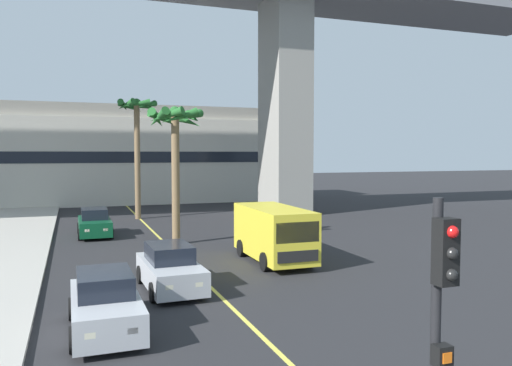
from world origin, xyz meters
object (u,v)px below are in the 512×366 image
at_px(traffic_light_median_near, 440,327).
at_px(palm_tree_mid_median, 175,133).
at_px(car_queue_third, 95,223).
at_px(car_queue_second, 170,269).
at_px(car_queue_front, 105,304).
at_px(delivery_van, 274,232).
at_px(palm_tree_near_median, 137,124).

height_order(traffic_light_median_near, palm_tree_mid_median, palm_tree_mid_median).
bearing_deg(car_queue_third, car_queue_second, -81.26).
xyz_separation_m(car_queue_front, car_queue_second, (2.36, 3.51, 0.00)).
xyz_separation_m(traffic_light_median_near, palm_tree_mid_median, (1.05, 21.31, 3.02)).
height_order(car_queue_second, delivery_van, delivery_van).
bearing_deg(car_queue_front, traffic_light_median_near, -70.79).
xyz_separation_m(car_queue_front, car_queue_third, (0.39, 16.32, 0.00)).
bearing_deg(delivery_van, palm_tree_near_median, 102.73).
relative_size(car_queue_front, car_queue_third, 1.00).
xyz_separation_m(car_queue_second, delivery_van, (5.03, 2.96, 0.57)).
distance_m(car_queue_front, car_queue_third, 16.33).
height_order(car_queue_front, delivery_van, delivery_van).
bearing_deg(car_queue_front, palm_tree_mid_median, 70.80).
bearing_deg(traffic_light_median_near, car_queue_second, 93.75).
relative_size(car_queue_third, palm_tree_near_median, 0.48).
distance_m(car_queue_second, palm_tree_mid_median, 10.18).
distance_m(delivery_van, traffic_light_median_near, 16.23).
bearing_deg(palm_tree_near_median, palm_tree_mid_median, -86.80).
distance_m(car_queue_second, delivery_van, 5.87).
bearing_deg(car_queue_front, palm_tree_near_median, 81.10).
distance_m(car_queue_third, palm_tree_near_median, 9.65).
bearing_deg(traffic_light_median_near, palm_tree_mid_median, 87.18).
bearing_deg(car_queue_third, delivery_van, -54.59).
relative_size(palm_tree_near_median, palm_tree_mid_median, 1.21).
height_order(car_queue_third, palm_tree_near_median, palm_tree_near_median).
relative_size(car_queue_third, delivery_van, 0.78).
relative_size(car_queue_second, traffic_light_median_near, 0.99).
relative_size(delivery_van, palm_tree_mid_median, 0.74).
distance_m(car_queue_third, delivery_van, 12.09).
relative_size(delivery_van, palm_tree_near_median, 0.62).
distance_m(car_queue_third, palm_tree_mid_median, 7.56).
bearing_deg(car_queue_front, car_queue_third, 88.64).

